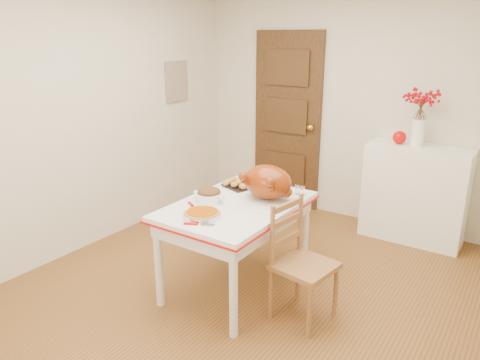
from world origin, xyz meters
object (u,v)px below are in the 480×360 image
Objects in this scene: turkey_platter at (268,184)px; pumpkin_pie at (202,213)px; kitchen_table at (237,247)px; sideboard at (415,194)px; chair_oak at (305,263)px.

pumpkin_pie is (-0.23, -0.54, -0.12)m from turkey_platter.
turkey_platter is (0.18, 0.18, 0.52)m from kitchen_table.
sideboard is at bearing 65.29° from pumpkin_pie.
chair_oak is 0.69m from turkey_platter.
sideboard is 2.10× the size of turkey_platter.
chair_oak is 1.93× the size of turkey_platter.
kitchen_table is at bearing 81.77° from pumpkin_pie.
chair_oak is 3.31× the size of pumpkin_pie.
kitchen_table is 0.65m from chair_oak.
turkey_platter reaches higher than kitchen_table.
turkey_platter is 0.60m from pumpkin_pie.
kitchen_table is at bearing -117.64° from sideboard.
sideboard is at bearing 62.36° from kitchen_table.
sideboard is at bearing -0.63° from chair_oak.
pumpkin_pie reaches higher than kitchen_table.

